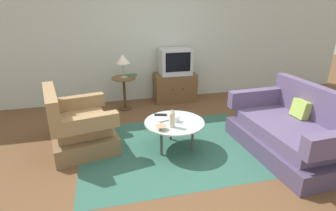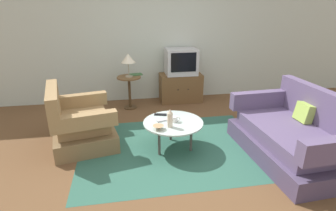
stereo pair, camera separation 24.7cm
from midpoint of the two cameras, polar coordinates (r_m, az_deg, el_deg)
The scene contains 16 objects.
ground_plane at distance 3.69m, azimuth 4.78°, elevation -10.17°, with size 16.00×16.00×0.00m, color brown.
back_wall at distance 5.52m, azimuth -1.13°, elevation 15.20°, with size 9.00×0.12×2.70m, color #B2BCB2.
area_rug at distance 3.81m, azimuth 2.95°, elevation -9.08°, with size 2.56×1.95×0.00m, color #2D5B4C.
armchair at distance 3.95m, azimuth -16.71°, elevation -4.01°, with size 1.01×1.12×0.87m.
couch at distance 3.90m, azimuth 27.01°, elevation -5.94°, with size 1.05×1.69×0.88m.
coffee_table at distance 3.64m, azimuth 3.07°, elevation -3.97°, with size 0.82×0.82×0.41m.
side_table at distance 5.09m, azimuth -6.89°, elevation 4.14°, with size 0.45×0.45×0.62m.
tv_stand at distance 5.51m, azimuth 3.98°, elevation 3.82°, with size 0.84×0.46×0.57m.
television at distance 5.37m, azimuth 4.14°, elevation 9.31°, with size 0.61×0.46×0.51m.
table_lamp at distance 4.96m, azimuth -7.08°, elevation 9.83°, with size 0.26×0.26×0.43m.
vase at distance 3.42m, azimuth 2.50°, elevation -2.80°, with size 0.07×0.07×0.25m.
mug at distance 3.61m, azimuth 3.43°, elevation -2.97°, with size 0.12×0.08×0.08m.
bowl at distance 3.40m, azimuth 0.01°, elevation -4.74°, with size 0.14×0.14×0.05m.
tv_remote_dark at distance 3.82m, azimuth 0.22°, elevation -1.96°, with size 0.18×0.09×0.02m.
tv_remote_silver at distance 3.64m, azimuth 0.81°, elevation -3.21°, with size 0.17×0.09×0.02m.
book at distance 5.15m, azimuth -5.51°, elevation 6.61°, with size 0.26×0.17×0.02m.
Camera 2 is at (-0.72, -3.07, 1.91)m, focal length 28.58 mm.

